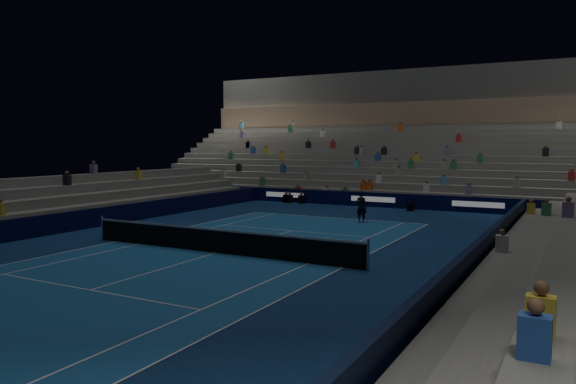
# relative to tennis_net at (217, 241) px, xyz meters

# --- Properties ---
(ground) EXTENTS (90.00, 90.00, 0.00)m
(ground) POSITION_rel_tennis_net_xyz_m (0.00, 0.00, -0.50)
(ground) COLOR navy
(ground) RESTS_ON ground
(court_surface) EXTENTS (10.97, 23.77, 0.01)m
(court_surface) POSITION_rel_tennis_net_xyz_m (0.00, 0.00, -0.50)
(court_surface) COLOR #19548E
(court_surface) RESTS_ON ground
(sponsor_barrier_far) EXTENTS (44.00, 0.25, 1.00)m
(sponsor_barrier_far) POSITION_rel_tennis_net_xyz_m (0.00, 18.50, -0.00)
(sponsor_barrier_far) COLOR black
(sponsor_barrier_far) RESTS_ON ground
(sponsor_barrier_east) EXTENTS (0.25, 37.00, 1.00)m
(sponsor_barrier_east) POSITION_rel_tennis_net_xyz_m (9.70, 0.00, -0.00)
(sponsor_barrier_east) COLOR black
(sponsor_barrier_east) RESTS_ON ground
(sponsor_barrier_west) EXTENTS (0.25, 37.00, 1.00)m
(sponsor_barrier_west) POSITION_rel_tennis_net_xyz_m (-9.70, 0.00, -0.00)
(sponsor_barrier_west) COLOR black
(sponsor_barrier_west) RESTS_ON ground
(grandstand_main) EXTENTS (44.00, 15.20, 11.20)m
(grandstand_main) POSITION_rel_tennis_net_xyz_m (0.00, 27.90, 2.87)
(grandstand_main) COLOR slate
(grandstand_main) RESTS_ON ground
(grandstand_west) EXTENTS (5.00, 37.00, 2.50)m
(grandstand_west) POSITION_rel_tennis_net_xyz_m (-13.17, 0.00, 0.41)
(grandstand_west) COLOR slate
(grandstand_west) RESTS_ON ground
(tennis_net) EXTENTS (12.90, 0.10, 1.10)m
(tennis_net) POSITION_rel_tennis_net_xyz_m (0.00, 0.00, 0.00)
(tennis_net) COLOR #B2B2B7
(tennis_net) RESTS_ON ground
(tennis_player) EXTENTS (0.67, 0.47, 1.76)m
(tennis_player) POSITION_rel_tennis_net_xyz_m (2.00, 10.90, 0.38)
(tennis_player) COLOR black
(tennis_player) RESTS_ON ground
(broadcast_camera) EXTENTS (0.46, 0.89, 0.56)m
(broadcast_camera) POSITION_rel_tennis_net_xyz_m (2.93, 17.47, -0.21)
(broadcast_camera) COLOR black
(broadcast_camera) RESTS_ON ground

